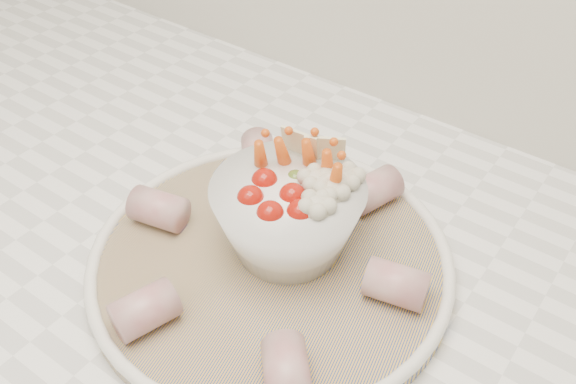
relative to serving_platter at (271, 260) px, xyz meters
The scene contains 3 objects.
serving_platter is the anchor object (origin of this frame).
veggie_bowl 0.05m from the serving_platter, 76.02° to the left, with size 0.14×0.14×0.11m.
cured_meat_rolls 0.02m from the serving_platter, 93.58° to the right, with size 0.29×0.30×0.04m.
Camera 1 is at (0.37, 1.11, 1.38)m, focal length 40.00 mm.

